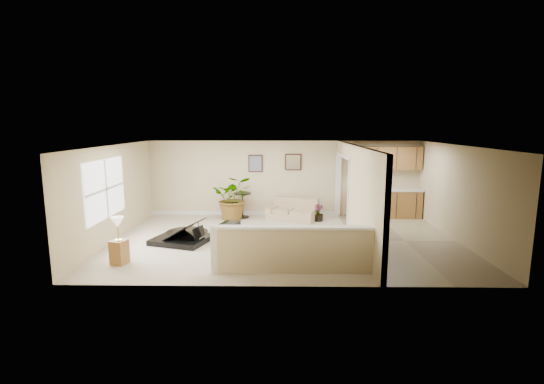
{
  "coord_description": "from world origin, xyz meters",
  "views": [
    {
      "loc": [
        -0.19,
        -10.04,
        3.02
      ],
      "look_at": [
        -0.36,
        0.4,
        1.23
      ],
      "focal_mm": 26.0,
      "sensor_mm": 36.0,
      "label": 1
    }
  ],
  "objects_px": {
    "piano": "(181,221)",
    "small_plant": "(319,214)",
    "palm_plant": "(234,198)",
    "lamp_stand": "(119,244)",
    "loveseat": "(292,209)",
    "piano_bench": "(228,233)",
    "accent_table": "(243,202)"
  },
  "relations": [
    {
      "from": "loveseat",
      "to": "accent_table",
      "type": "height_order",
      "value": "loveseat"
    },
    {
      "from": "piano",
      "to": "small_plant",
      "type": "distance_m",
      "value": 4.44
    },
    {
      "from": "accent_table",
      "to": "loveseat",
      "type": "bearing_deg",
      "value": -6.46
    },
    {
      "from": "accent_table",
      "to": "piano_bench",
      "type": "bearing_deg",
      "value": -92.89
    },
    {
      "from": "piano_bench",
      "to": "small_plant",
      "type": "distance_m",
      "value": 3.47
    },
    {
      "from": "lamp_stand",
      "to": "piano",
      "type": "bearing_deg",
      "value": 62.11
    },
    {
      "from": "palm_plant",
      "to": "piano_bench",
      "type": "bearing_deg",
      "value": -87.19
    },
    {
      "from": "piano",
      "to": "accent_table",
      "type": "relative_size",
      "value": 2.22
    },
    {
      "from": "accent_table",
      "to": "piano",
      "type": "bearing_deg",
      "value": -117.67
    },
    {
      "from": "loveseat",
      "to": "palm_plant",
      "type": "distance_m",
      "value": 1.91
    },
    {
      "from": "piano",
      "to": "piano_bench",
      "type": "bearing_deg",
      "value": 13.03
    },
    {
      "from": "loveseat",
      "to": "piano",
      "type": "bearing_deg",
      "value": -118.29
    },
    {
      "from": "accent_table",
      "to": "palm_plant",
      "type": "distance_m",
      "value": 0.4
    },
    {
      "from": "small_plant",
      "to": "loveseat",
      "type": "bearing_deg",
      "value": 163.99
    },
    {
      "from": "piano",
      "to": "lamp_stand",
      "type": "relative_size",
      "value": 1.74
    },
    {
      "from": "piano_bench",
      "to": "accent_table",
      "type": "relative_size",
      "value": 0.9
    },
    {
      "from": "piano",
      "to": "piano_bench",
      "type": "distance_m",
      "value": 1.28
    },
    {
      "from": "piano",
      "to": "loveseat",
      "type": "height_order",
      "value": "piano"
    },
    {
      "from": "piano",
      "to": "small_plant",
      "type": "height_order",
      "value": "piano"
    },
    {
      "from": "piano_bench",
      "to": "palm_plant",
      "type": "xyz_separation_m",
      "value": [
        -0.12,
        2.48,
        0.45
      ]
    },
    {
      "from": "piano",
      "to": "accent_table",
      "type": "bearing_deg",
      "value": 79.52
    },
    {
      "from": "piano_bench",
      "to": "loveseat",
      "type": "height_order",
      "value": "loveseat"
    },
    {
      "from": "palm_plant",
      "to": "lamp_stand",
      "type": "bearing_deg",
      "value": -116.4
    },
    {
      "from": "piano",
      "to": "loveseat",
      "type": "distance_m",
      "value": 3.89
    },
    {
      "from": "loveseat",
      "to": "accent_table",
      "type": "relative_size",
      "value": 2.23
    },
    {
      "from": "piano_bench",
      "to": "piano",
      "type": "bearing_deg",
      "value": 175.84
    },
    {
      "from": "loveseat",
      "to": "palm_plant",
      "type": "bearing_deg",
      "value": -155.36
    },
    {
      "from": "piano_bench",
      "to": "lamp_stand",
      "type": "relative_size",
      "value": 0.71
    },
    {
      "from": "small_plant",
      "to": "lamp_stand",
      "type": "bearing_deg",
      "value": -140.14
    },
    {
      "from": "palm_plant",
      "to": "small_plant",
      "type": "bearing_deg",
      "value": -3.48
    },
    {
      "from": "accent_table",
      "to": "small_plant",
      "type": "bearing_deg",
      "value": -9.77
    },
    {
      "from": "palm_plant",
      "to": "accent_table",
      "type": "bearing_deg",
      "value": 44.71
    }
  ]
}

